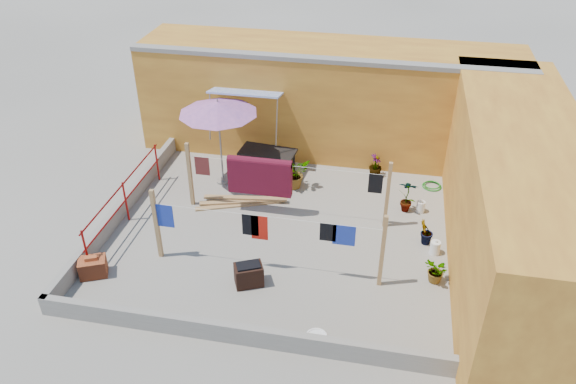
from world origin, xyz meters
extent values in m
plane|color=#9E998E|center=(0.00, 0.00, 0.00)|extent=(80.00, 80.00, 0.00)
cube|color=gold|center=(0.50, 4.70, 1.60)|extent=(11.00, 2.40, 3.20)
cube|color=gray|center=(0.50, 3.65, 3.15)|extent=(11.00, 0.35, 0.12)
cube|color=#2D51B2|center=(-1.60, 3.15, 2.25)|extent=(2.00, 0.79, 0.22)
cylinder|color=gray|center=(-2.55, 2.78, 1.60)|extent=(0.03, 0.30, 1.28)
cylinder|color=gray|center=(-0.65, 2.78, 1.60)|extent=(0.03, 0.30, 1.28)
cube|color=gold|center=(5.20, 0.00, 1.60)|extent=(2.40, 9.00, 3.20)
cube|color=gray|center=(0.00, -3.58, 0.22)|extent=(8.30, 0.16, 0.44)
cube|color=gray|center=(-4.08, 0.00, 0.22)|extent=(0.16, 7.30, 0.44)
cylinder|color=maroon|center=(-3.85, -2.20, 0.55)|extent=(0.05, 0.05, 1.10)
cylinder|color=maroon|center=(-3.85, -0.20, 0.55)|extent=(0.05, 0.05, 1.10)
cylinder|color=maroon|center=(-3.85, 1.80, 0.55)|extent=(0.05, 0.05, 1.10)
cylinder|color=maroon|center=(-3.85, -0.20, 1.05)|extent=(0.04, 4.20, 0.04)
cylinder|color=maroon|center=(-3.85, -0.20, 0.60)|extent=(0.04, 4.20, 0.04)
cube|color=tan|center=(-2.50, -1.40, 0.90)|extent=(0.09, 0.09, 1.80)
cube|color=tan|center=(2.50, -1.40, 0.90)|extent=(0.09, 0.09, 1.80)
cube|color=tan|center=(2.50, 0.80, 0.90)|extent=(0.09, 0.09, 1.80)
cube|color=tan|center=(-2.50, 0.80, 0.90)|extent=(0.09, 0.09, 1.80)
cylinder|color=silver|center=(0.00, -1.40, 1.45)|extent=(5.00, 0.01, 0.01)
cylinder|color=silver|center=(0.00, 0.80, 1.45)|extent=(5.00, 0.01, 0.01)
cube|color=#510D1E|center=(-0.66, 0.80, 1.04)|extent=(1.61, 0.22, 0.92)
cube|color=black|center=(2.19, 0.80, 1.19)|extent=(0.34, 0.02, 0.52)
cube|color=#5A211F|center=(-2.15, 0.80, 1.19)|extent=(0.38, 0.02, 0.51)
cube|color=#1E34A4|center=(-2.30, -1.40, 1.16)|extent=(0.45, 0.02, 0.58)
cube|color=black|center=(-0.33, -1.40, 1.18)|extent=(0.36, 0.02, 0.53)
cube|color=red|center=(-0.13, -1.40, 1.14)|extent=(0.36, 0.02, 0.61)
cube|color=#1E34A4|center=(1.68, -1.40, 1.20)|extent=(0.48, 0.02, 0.50)
cube|color=black|center=(1.34, -1.40, 1.23)|extent=(0.35, 0.02, 0.44)
cylinder|color=gray|center=(-2.04, 2.02, 0.03)|extent=(0.37, 0.37, 0.06)
cylinder|color=gray|center=(-2.04, 2.02, 1.19)|extent=(0.05, 0.05, 2.39)
cone|color=#BD65A4|center=(-2.04, 2.02, 2.26)|extent=(2.68, 2.68, 0.33)
cylinder|color=gray|center=(-2.04, 2.02, 2.45)|extent=(0.04, 0.04, 0.10)
cube|color=black|center=(-0.91, 2.73, 0.70)|extent=(1.63, 0.94, 0.06)
cube|color=black|center=(-1.62, 2.49, 0.34)|extent=(0.06, 0.06, 0.68)
cube|color=black|center=(-1.56, 3.11, 0.34)|extent=(0.06, 0.06, 0.68)
cube|color=black|center=(-0.27, 2.35, 0.34)|extent=(0.06, 0.06, 0.68)
cube|color=black|center=(-0.20, 2.97, 0.34)|extent=(0.06, 0.06, 0.68)
cube|color=#A54626|center=(-3.70, -2.31, 0.21)|extent=(0.70, 0.62, 0.42)
cube|color=#B8592B|center=(-3.70, -2.31, 0.46)|extent=(0.29, 0.22, 0.08)
cube|color=tan|center=(-1.32, 0.93, 0.02)|extent=(2.11, 0.94, 0.04)
cube|color=tan|center=(-1.24, 1.05, 0.07)|extent=(2.16, 0.76, 0.04)
cube|color=tan|center=(-1.16, 1.17, 0.12)|extent=(2.21, 0.46, 0.04)
cube|color=black|center=(-0.26, -1.93, 0.25)|extent=(0.71, 0.61, 0.50)
cube|color=black|center=(-0.26, -1.93, 0.52)|extent=(0.58, 0.48, 0.04)
cylinder|color=white|center=(1.41, -3.20, 0.03)|extent=(0.41, 0.41, 0.05)
torus|color=white|center=(1.41, -3.20, 0.05)|extent=(0.43, 0.43, 0.04)
cylinder|color=white|center=(3.70, -0.08, 0.16)|extent=(0.24, 0.24, 0.33)
cylinder|color=white|center=(3.70, -0.08, 0.35)|extent=(0.07, 0.07, 0.05)
cylinder|color=white|center=(3.38, 1.60, 0.15)|extent=(0.22, 0.22, 0.30)
cylinder|color=white|center=(3.38, 1.60, 0.32)|extent=(0.06, 0.06, 0.05)
torus|color=#19731B|center=(3.70, 2.90, 0.02)|extent=(0.53, 0.53, 0.04)
torus|color=#19731B|center=(3.70, 2.90, 0.06)|extent=(0.45, 0.45, 0.04)
imported|color=#235217|center=(-0.04, 2.17, 0.44)|extent=(1.04, 1.03, 0.87)
imported|color=#235217|center=(2.10, 3.20, 0.33)|extent=(0.40, 0.40, 0.66)
imported|color=#235217|center=(3.01, 1.57, 0.47)|extent=(0.54, 0.41, 0.94)
imported|color=#235217|center=(3.47, 0.24, 0.33)|extent=(0.47, 0.47, 0.67)
imported|color=#235217|center=(3.70, -1.09, 0.29)|extent=(0.65, 0.68, 0.59)
camera|label=1|loc=(2.35, -10.78, 8.23)|focal=35.00mm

